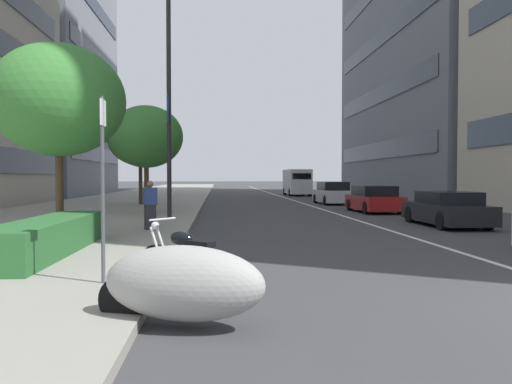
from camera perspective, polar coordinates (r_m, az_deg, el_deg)
name	(u,v)px	position (r m, az deg, el deg)	size (l,w,h in m)	color
sidewalk_right_plaza	(131,202)	(36.56, -13.70, -1.06)	(160.00, 10.20, 0.15)	gray
lane_centre_stripe	(289,199)	(41.46, 3.73, -0.79)	(110.00, 0.16, 0.01)	silver
motorcycle_far_end_row	(182,284)	(6.20, -8.21, -10.01)	(1.36, 2.12, 0.99)	#9E9E99
motorcycle_nearest_camera	(188,260)	(8.69, -7.57, -7.51)	(1.47, 1.73, 1.08)	black
car_following_behind	(447,209)	(20.04, 20.36, -1.82)	(4.51, 1.86, 1.26)	black
car_far_down_avenue	(374,200)	(26.72, 12.94, -0.83)	(4.19, 2.02, 1.34)	maroon
car_lead_in_lane	(333,194)	(34.33, 8.48, -0.17)	(4.32, 1.96, 1.47)	#B7B7BC
delivery_van_ahead	(297,182)	(49.30, 4.56, 1.15)	(5.09, 2.17, 2.49)	silver
parking_sign_by_curb	(103,172)	(8.28, -16.62, 2.09)	(0.32, 0.06, 2.88)	#47494C
street_lamp_with_banners	(178,79)	(21.19, -8.68, 12.24)	(1.26, 2.67, 9.49)	#232326
clipped_hedge_bed	(48,236)	(11.94, -22.05, -4.58)	(5.66, 1.10, 0.73)	#28602D
street_tree_by_lamp_post	(58,101)	(15.58, -21.04, 9.44)	(3.68, 3.68, 5.35)	#473323
street_tree_far_plaza	(146,137)	(24.21, -12.07, 5.99)	(3.36, 3.36, 4.91)	#473323
street_tree_mid_sidewalk	(140,138)	(31.76, -12.70, 5.82)	(3.89, 3.89, 5.62)	#473323
pedestrian_on_plaza	(150,205)	(16.45, -11.65, -1.44)	(0.40, 0.47, 1.52)	#2D2D33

